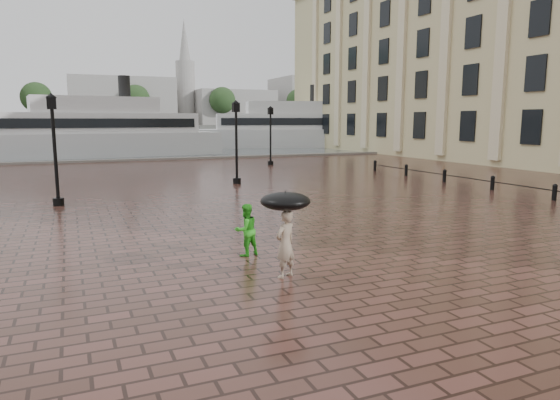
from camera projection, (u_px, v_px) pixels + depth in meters
name	position (u px, v px, depth m)	size (l,w,h in m)	color
ground	(290.00, 247.00, 13.75)	(300.00, 300.00, 0.00)	#3A221A
harbour_water	(99.00, 138.00, 97.48)	(240.00, 240.00, 0.00)	#424B51
quay_edge	(139.00, 161.00, 42.87)	(80.00, 0.60, 0.30)	slate
far_shore	(87.00, 128.00, 159.21)	(300.00, 60.00, 2.00)	#4C4C47
distant_skyline	(240.00, 102.00, 167.19)	(102.50, 22.00, 33.00)	gray
far_trees	(88.00, 98.00, 137.85)	(188.00, 8.00, 13.50)	#2D2119
bollard_row	(493.00, 182.00, 24.96)	(0.22, 21.22, 0.73)	black
street_lamps	(143.00, 140.00, 28.73)	(21.44, 14.44, 4.40)	black
adult_pedestrian	(285.00, 244.00, 11.02)	(0.56, 0.36, 1.52)	tan
child_pedestrian	(246.00, 230.00, 12.82)	(0.66, 0.51, 1.35)	green
ferry_near	(97.00, 132.00, 47.55)	(23.99, 8.32, 7.71)	silver
ferry_far	(292.00, 129.00, 64.31)	(24.88, 11.55, 7.94)	silver
umbrella	(285.00, 201.00, 10.87)	(1.10, 1.10, 1.09)	black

